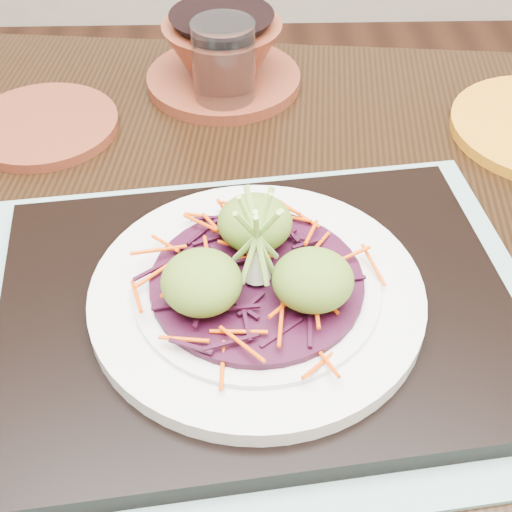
{
  "coord_description": "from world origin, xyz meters",
  "views": [
    {
      "loc": [
        -0.0,
        -0.36,
        1.13
      ],
      "look_at": [
        0.01,
        0.0,
        0.78
      ],
      "focal_mm": 50.0,
      "sensor_mm": 36.0,
      "label": 1
    }
  ],
  "objects_px": {
    "dining_table": "(249,364)",
    "white_plate": "(257,294)",
    "terracotta_side_plate": "(43,125)",
    "water_glass": "(224,66)",
    "serving_tray": "(257,309)",
    "terracotta_bowl_set": "(223,58)"
  },
  "relations": [
    {
      "from": "terracotta_side_plate",
      "to": "dining_table",
      "type": "bearing_deg",
      "value": -48.17
    },
    {
      "from": "terracotta_bowl_set",
      "to": "terracotta_side_plate",
      "type": "bearing_deg",
      "value": -155.15
    },
    {
      "from": "white_plate",
      "to": "water_glass",
      "type": "height_order",
      "value": "water_glass"
    },
    {
      "from": "terracotta_side_plate",
      "to": "terracotta_bowl_set",
      "type": "relative_size",
      "value": 0.79
    },
    {
      "from": "white_plate",
      "to": "terracotta_bowl_set",
      "type": "bearing_deg",
      "value": 94.38
    },
    {
      "from": "terracotta_side_plate",
      "to": "water_glass",
      "type": "relative_size",
      "value": 1.63
    },
    {
      "from": "white_plate",
      "to": "terracotta_bowl_set",
      "type": "height_order",
      "value": "terracotta_bowl_set"
    },
    {
      "from": "white_plate",
      "to": "dining_table",
      "type": "bearing_deg",
      "value": 99.41
    },
    {
      "from": "dining_table",
      "to": "terracotta_bowl_set",
      "type": "distance_m",
      "value": 0.33
    },
    {
      "from": "terracotta_bowl_set",
      "to": "serving_tray",
      "type": "bearing_deg",
      "value": -85.62
    },
    {
      "from": "white_plate",
      "to": "water_glass",
      "type": "bearing_deg",
      "value": 94.7
    },
    {
      "from": "serving_tray",
      "to": "terracotta_bowl_set",
      "type": "bearing_deg",
      "value": 87.47
    },
    {
      "from": "serving_tray",
      "to": "terracotta_side_plate",
      "type": "height_order",
      "value": "serving_tray"
    },
    {
      "from": "dining_table",
      "to": "serving_tray",
      "type": "relative_size",
      "value": 3.46
    },
    {
      "from": "dining_table",
      "to": "water_glass",
      "type": "height_order",
      "value": "water_glass"
    },
    {
      "from": "water_glass",
      "to": "terracotta_bowl_set",
      "type": "xyz_separation_m",
      "value": [
        -0.0,
        0.04,
        -0.01
      ]
    },
    {
      "from": "terracotta_bowl_set",
      "to": "water_glass",
      "type": "bearing_deg",
      "value": -87.88
    },
    {
      "from": "dining_table",
      "to": "white_plate",
      "type": "distance_m",
      "value": 0.13
    },
    {
      "from": "terracotta_side_plate",
      "to": "water_glass",
      "type": "xyz_separation_m",
      "value": [
        0.18,
        0.04,
        0.04
      ]
    },
    {
      "from": "serving_tray",
      "to": "water_glass",
      "type": "xyz_separation_m",
      "value": [
        -0.02,
        0.29,
        0.03
      ]
    },
    {
      "from": "terracotta_side_plate",
      "to": "white_plate",
      "type": "bearing_deg",
      "value": -51.5
    },
    {
      "from": "dining_table",
      "to": "serving_tray",
      "type": "distance_m",
      "value": 0.11
    }
  ]
}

